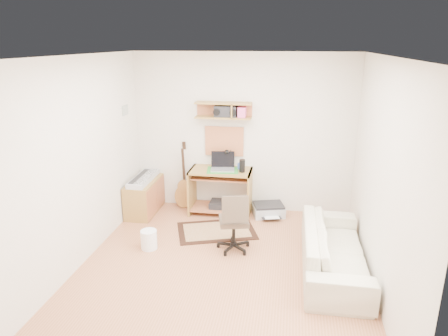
% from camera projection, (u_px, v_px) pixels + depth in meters
% --- Properties ---
extents(floor, '(3.60, 4.00, 0.01)m').
position_uv_depth(floor, '(222.00, 268.00, 5.18)').
color(floor, '#B1704A').
rests_on(floor, ground).
extents(ceiling, '(3.60, 4.00, 0.01)m').
position_uv_depth(ceiling, '(222.00, 55.00, 4.40)').
color(ceiling, white).
rests_on(ceiling, ground).
extents(back_wall, '(3.60, 0.01, 2.60)m').
position_uv_depth(back_wall, '(243.00, 134.00, 6.67)').
color(back_wall, beige).
rests_on(back_wall, ground).
extents(left_wall, '(0.01, 4.00, 2.60)m').
position_uv_depth(left_wall, '(79.00, 163.00, 5.07)').
color(left_wall, beige).
rests_on(left_wall, ground).
extents(right_wall, '(0.01, 4.00, 2.60)m').
position_uv_depth(right_wall, '(383.00, 179.00, 4.50)').
color(right_wall, beige).
rests_on(right_wall, ground).
extents(wall_shelf, '(0.90, 0.25, 0.26)m').
position_uv_depth(wall_shelf, '(223.00, 110.00, 6.48)').
color(wall_shelf, olive).
rests_on(wall_shelf, back_wall).
extents(cork_board, '(0.64, 0.03, 0.49)m').
position_uv_depth(cork_board, '(224.00, 141.00, 6.74)').
color(cork_board, tan).
rests_on(cork_board, back_wall).
extents(wall_photo, '(0.02, 0.20, 0.15)m').
position_uv_depth(wall_photo, '(125.00, 110.00, 6.36)').
color(wall_photo, '#4C8CBF').
rests_on(wall_photo, left_wall).
extents(desk, '(1.00, 0.55, 0.75)m').
position_uv_depth(desk, '(221.00, 192.00, 6.74)').
color(desk, olive).
rests_on(desk, floor).
extents(laptop, '(0.43, 0.43, 0.29)m').
position_uv_depth(laptop, '(223.00, 162.00, 6.56)').
color(laptop, silver).
rests_on(laptop, desk).
extents(speaker, '(0.09, 0.09, 0.21)m').
position_uv_depth(speaker, '(242.00, 166.00, 6.49)').
color(speaker, black).
rests_on(speaker, desk).
extents(desk_lamp, '(0.11, 0.11, 0.32)m').
position_uv_depth(desk_lamp, '(231.00, 159.00, 6.69)').
color(desk_lamp, black).
rests_on(desk_lamp, desk).
extents(pencil_cup, '(0.07, 0.07, 0.10)m').
position_uv_depth(pencil_cup, '(239.00, 166.00, 6.66)').
color(pencil_cup, '#334F9B').
rests_on(pencil_cup, desk).
extents(boombox, '(0.35, 0.16, 0.18)m').
position_uv_depth(boombox, '(226.00, 112.00, 6.47)').
color(boombox, black).
rests_on(boombox, wall_shelf).
extents(rug, '(1.33, 1.09, 0.02)m').
position_uv_depth(rug, '(216.00, 231.00, 6.18)').
color(rug, tan).
rests_on(rug, floor).
extents(task_chair, '(0.53, 0.53, 0.86)m').
position_uv_depth(task_chair, '(234.00, 221.00, 5.52)').
color(task_chair, '#3C3023').
rests_on(task_chair, floor).
extents(cabinet, '(0.40, 0.90, 0.55)m').
position_uv_depth(cabinet, '(144.00, 196.00, 6.80)').
color(cabinet, olive).
rests_on(cabinet, floor).
extents(music_keyboard, '(0.27, 0.86, 0.08)m').
position_uv_depth(music_keyboard, '(143.00, 179.00, 6.71)').
color(music_keyboard, '#B2B5BA').
rests_on(music_keyboard, cabinet).
extents(guitar, '(0.32, 0.22, 1.14)m').
position_uv_depth(guitar, '(183.00, 176.00, 6.91)').
color(guitar, '#A56E33').
rests_on(guitar, floor).
extents(waste_basket, '(0.29, 0.29, 0.27)m').
position_uv_depth(waste_basket, '(149.00, 240.00, 5.63)').
color(waste_basket, white).
rests_on(waste_basket, floor).
extents(printer, '(0.58, 0.50, 0.19)m').
position_uv_depth(printer, '(268.00, 210.00, 6.72)').
color(printer, '#A5A8AA').
rests_on(printer, floor).
extents(sofa, '(0.56, 1.92, 0.75)m').
position_uv_depth(sofa, '(335.00, 242.00, 5.04)').
color(sofa, '#C1B799').
rests_on(sofa, floor).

